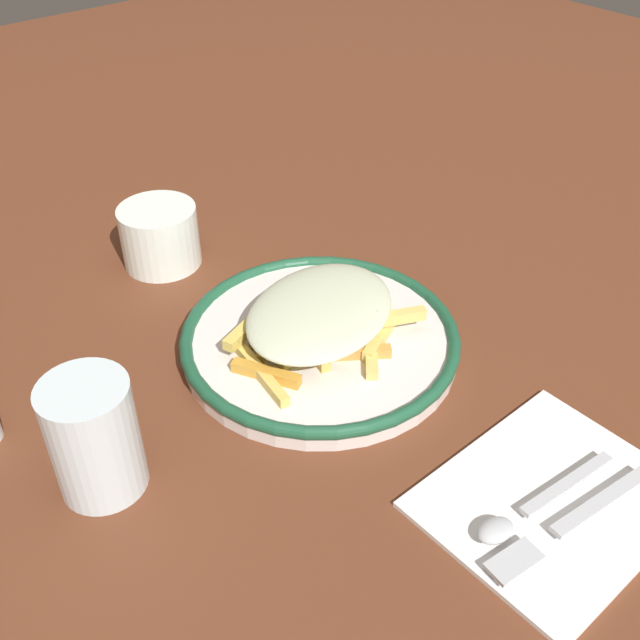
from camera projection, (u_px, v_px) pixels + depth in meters
ground_plane at (320, 350)px, 0.77m from camera, size 2.60×2.60×0.00m
plate at (320, 340)px, 0.76m from camera, size 0.28×0.28×0.03m
fries_heap at (320, 315)px, 0.74m from camera, size 0.18×0.21×0.04m
napkin at (553, 498)px, 0.61m from camera, size 0.17×0.21×0.01m
fork at (573, 521)px, 0.59m from camera, size 0.04×0.18×0.01m
spoon at (525, 511)px, 0.59m from camera, size 0.03×0.15×0.01m
water_glass at (94, 437)px, 0.60m from camera, size 0.07×0.07×0.11m
coffee_mug at (159, 236)px, 0.88m from camera, size 0.12×0.09×0.07m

